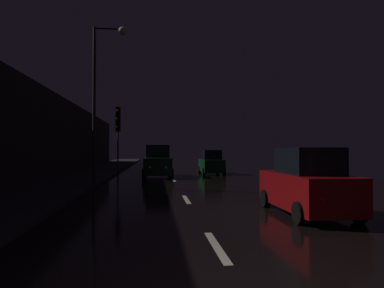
{
  "coord_description": "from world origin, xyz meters",
  "views": [
    {
      "loc": [
        -1.2,
        -3.54,
        1.88
      ],
      "look_at": [
        0.52,
        12.19,
        2.18
      ],
      "focal_mm": 31.76,
      "sensor_mm": 36.0,
      "label": 1
    }
  ],
  "objects_px": {
    "car_parked_right_near": "(307,184)",
    "streetlamp_overhead": "(103,82)",
    "car_parked_right_far": "(211,163)",
    "traffic_light_far_left": "(118,125)",
    "car_approaching_headlights": "(158,162)"
  },
  "relations": [
    {
      "from": "car_approaching_headlights",
      "to": "car_parked_right_far",
      "type": "distance_m",
      "value": 4.93
    },
    {
      "from": "car_approaching_headlights",
      "to": "car_parked_right_far",
      "type": "relative_size",
      "value": 1.18
    },
    {
      "from": "traffic_light_far_left",
      "to": "car_approaching_headlights",
      "type": "relative_size",
      "value": 1.17
    },
    {
      "from": "car_parked_right_far",
      "to": "traffic_light_far_left",
      "type": "bearing_deg",
      "value": 89.05
    },
    {
      "from": "traffic_light_far_left",
      "to": "streetlamp_overhead",
      "type": "xyz_separation_m",
      "value": [
        0.22,
        -9.25,
        1.48
      ]
    },
    {
      "from": "streetlamp_overhead",
      "to": "car_parked_right_near",
      "type": "distance_m",
      "value": 11.48
    },
    {
      "from": "car_parked_right_near",
      "to": "streetlamp_overhead",
      "type": "bearing_deg",
      "value": 41.89
    },
    {
      "from": "traffic_light_far_left",
      "to": "car_parked_right_far",
      "type": "relative_size",
      "value": 1.38
    },
    {
      "from": "car_approaching_headlights",
      "to": "car_parked_right_far",
      "type": "bearing_deg",
      "value": 120.29
    },
    {
      "from": "streetlamp_overhead",
      "to": "car_parked_right_near",
      "type": "bearing_deg",
      "value": -48.11
    },
    {
      "from": "car_approaching_headlights",
      "to": "car_parked_right_near",
      "type": "xyz_separation_m",
      "value": [
        4.25,
        -14.53,
        -0.14
      ]
    },
    {
      "from": "car_parked_right_far",
      "to": "car_parked_right_near",
      "type": "bearing_deg",
      "value": -180.0
    },
    {
      "from": "traffic_light_far_left",
      "to": "streetlamp_overhead",
      "type": "height_order",
      "value": "streetlamp_overhead"
    },
    {
      "from": "car_approaching_headlights",
      "to": "car_parked_right_near",
      "type": "bearing_deg",
      "value": 16.31
    },
    {
      "from": "car_approaching_headlights",
      "to": "car_parked_right_near",
      "type": "relative_size",
      "value": 1.15
    }
  ]
}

